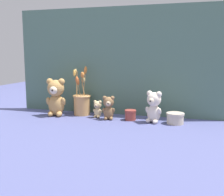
{
  "coord_description": "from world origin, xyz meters",
  "views": [
    {
      "loc": [
        0.52,
        -1.73,
        0.43
      ],
      "look_at": [
        0.0,
        0.02,
        0.14
      ],
      "focal_mm": 45.0,
      "sensor_mm": 36.0,
      "label": 1
    }
  ],
  "objects_px": {
    "teddy_bear_medium": "(154,106)",
    "decorative_tin_short": "(130,115)",
    "teddy_bear_small": "(109,107)",
    "teddy_bear_tiny": "(98,109)",
    "flower_vase": "(82,102)",
    "teddy_bear_large": "(56,96)",
    "decorative_tin_tall": "(175,118)"
  },
  "relations": [
    {
      "from": "teddy_bear_medium",
      "to": "decorative_tin_short",
      "type": "distance_m",
      "value": 0.17
    },
    {
      "from": "teddy_bear_small",
      "to": "teddy_bear_tiny",
      "type": "distance_m",
      "value": 0.09
    },
    {
      "from": "teddy_bear_medium",
      "to": "decorative_tin_short",
      "type": "bearing_deg",
      "value": 170.62
    },
    {
      "from": "teddy_bear_medium",
      "to": "flower_vase",
      "type": "xyz_separation_m",
      "value": [
        -0.52,
        0.08,
        -0.01
      ]
    },
    {
      "from": "flower_vase",
      "to": "teddy_bear_medium",
      "type": "bearing_deg",
      "value": -9.23
    },
    {
      "from": "teddy_bear_large",
      "to": "teddy_bear_tiny",
      "type": "distance_m",
      "value": 0.31
    },
    {
      "from": "teddy_bear_medium",
      "to": "decorative_tin_tall",
      "type": "xyz_separation_m",
      "value": [
        0.13,
        0.01,
        -0.07
      ]
    },
    {
      "from": "teddy_bear_small",
      "to": "teddy_bear_medium",
      "type": "bearing_deg",
      "value": -0.31
    },
    {
      "from": "teddy_bear_medium",
      "to": "teddy_bear_large",
      "type": "bearing_deg",
      "value": 179.58
    },
    {
      "from": "teddy_bear_medium",
      "to": "flower_vase",
      "type": "bearing_deg",
      "value": 170.77
    },
    {
      "from": "teddy_bear_medium",
      "to": "decorative_tin_tall",
      "type": "bearing_deg",
      "value": 4.02
    },
    {
      "from": "decorative_tin_short",
      "to": "teddy_bear_large",
      "type": "bearing_deg",
      "value": -177.76
    },
    {
      "from": "teddy_bear_large",
      "to": "flower_vase",
      "type": "relative_size",
      "value": 0.76
    },
    {
      "from": "flower_vase",
      "to": "teddy_bear_small",
      "type": "bearing_deg",
      "value": -20.36
    },
    {
      "from": "teddy_bear_medium",
      "to": "teddy_bear_tiny",
      "type": "xyz_separation_m",
      "value": [
        -0.38,
        0.03,
        -0.04
      ]
    },
    {
      "from": "flower_vase",
      "to": "decorative_tin_tall",
      "type": "relative_size",
      "value": 3.12
    },
    {
      "from": "teddy_bear_large",
      "to": "teddy_bear_medium",
      "type": "relative_size",
      "value": 1.3
    },
    {
      "from": "teddy_bear_tiny",
      "to": "decorative_tin_tall",
      "type": "relative_size",
      "value": 1.08
    },
    {
      "from": "flower_vase",
      "to": "decorative_tin_short",
      "type": "height_order",
      "value": "flower_vase"
    },
    {
      "from": "teddy_bear_tiny",
      "to": "flower_vase",
      "type": "bearing_deg",
      "value": 158.95
    },
    {
      "from": "teddy_bear_medium",
      "to": "teddy_bear_tiny",
      "type": "distance_m",
      "value": 0.39
    },
    {
      "from": "flower_vase",
      "to": "teddy_bear_large",
      "type": "bearing_deg",
      "value": -153.58
    },
    {
      "from": "teddy_bear_tiny",
      "to": "decorative_tin_short",
      "type": "bearing_deg",
      "value": -1.67
    },
    {
      "from": "decorative_tin_tall",
      "to": "decorative_tin_short",
      "type": "bearing_deg",
      "value": 176.79
    },
    {
      "from": "teddy_bear_medium",
      "to": "teddy_bear_small",
      "type": "distance_m",
      "value": 0.3
    },
    {
      "from": "teddy_bear_medium",
      "to": "teddy_bear_tiny",
      "type": "height_order",
      "value": "teddy_bear_medium"
    },
    {
      "from": "teddy_bear_tiny",
      "to": "teddy_bear_large",
      "type": "bearing_deg",
      "value": -174.74
    },
    {
      "from": "teddy_bear_large",
      "to": "teddy_bear_medium",
      "type": "distance_m",
      "value": 0.68
    },
    {
      "from": "teddy_bear_tiny",
      "to": "flower_vase",
      "type": "height_order",
      "value": "flower_vase"
    },
    {
      "from": "teddy_bear_large",
      "to": "teddy_bear_small",
      "type": "xyz_separation_m",
      "value": [
        0.38,
        -0.0,
        -0.05
      ]
    },
    {
      "from": "teddy_bear_small",
      "to": "decorative_tin_tall",
      "type": "relative_size",
      "value": 1.43
    },
    {
      "from": "teddy_bear_small",
      "to": "flower_vase",
      "type": "xyz_separation_m",
      "value": [
        -0.22,
        0.08,
        0.01
      ]
    }
  ]
}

